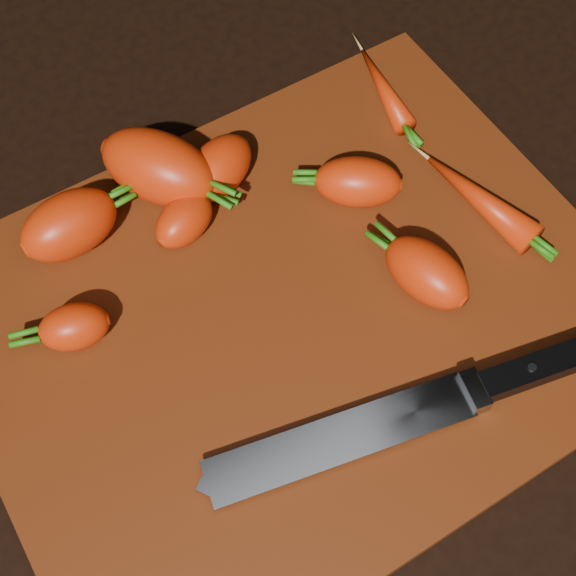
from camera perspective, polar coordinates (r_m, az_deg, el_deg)
ground at (r=0.64m, az=0.47°, el=-2.20°), size 2.00×2.00×0.01m
cutting_board at (r=0.63m, az=0.48°, el=-1.75°), size 0.50×0.40×0.01m
carrot_0 at (r=0.66m, az=-15.30°, el=4.35°), size 0.08×0.06×0.05m
carrot_1 at (r=0.62m, az=-14.97°, el=-2.70°), size 0.06×0.05×0.04m
carrot_2 at (r=0.67m, az=-9.17°, el=8.46°), size 0.10×0.12×0.06m
carrot_3 at (r=0.62m, az=9.83°, el=1.09°), size 0.06×0.08×0.04m
carrot_4 at (r=0.67m, az=-4.96°, el=8.51°), size 0.08×0.07×0.04m
carrot_5 at (r=0.65m, az=-7.41°, el=4.80°), size 0.07×0.05×0.04m
carrot_6 at (r=0.67m, az=4.98°, el=7.51°), size 0.08×0.08×0.04m
carrot_7 at (r=0.75m, az=6.81°, el=13.95°), size 0.04×0.10×0.02m
carrot_8 at (r=0.68m, az=13.45°, el=6.19°), size 0.05×0.12×0.03m
knife at (r=0.58m, az=5.57°, el=-9.98°), size 0.32×0.09×0.02m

